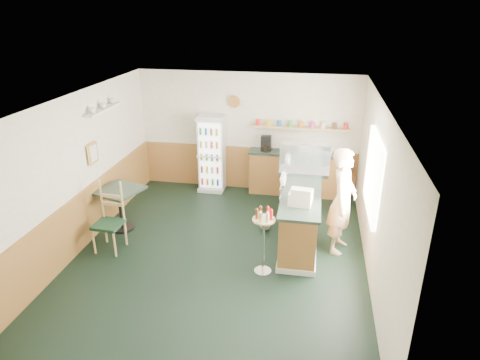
% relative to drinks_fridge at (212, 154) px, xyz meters
% --- Properties ---
extents(ground, '(6.00, 6.00, 0.00)m').
position_rel_drinks_fridge_xyz_m(ground, '(0.79, -2.74, -0.88)').
color(ground, black).
rests_on(ground, ground).
extents(room_envelope, '(5.04, 6.02, 2.72)m').
position_rel_drinks_fridge_xyz_m(room_envelope, '(0.57, -2.01, 0.65)').
color(room_envelope, silver).
rests_on(room_envelope, ground).
extents(service_counter, '(0.68, 3.01, 1.01)m').
position_rel_drinks_fridge_xyz_m(service_counter, '(2.14, -1.66, -0.42)').
color(service_counter, '#9B5E32').
rests_on(service_counter, ground).
extents(back_counter, '(2.24, 0.42, 1.69)m').
position_rel_drinks_fridge_xyz_m(back_counter, '(1.98, 0.06, -0.33)').
color(back_counter, '#9B5E32').
rests_on(back_counter, ground).
extents(drinks_fridge, '(0.58, 0.52, 1.76)m').
position_rel_drinks_fridge_xyz_m(drinks_fridge, '(0.00, 0.00, 0.00)').
color(drinks_fridge, silver).
rests_on(drinks_fridge, ground).
extents(display_case, '(0.96, 0.50, 0.55)m').
position_rel_drinks_fridge_xyz_m(display_case, '(2.14, -1.15, 0.40)').
color(display_case, silver).
rests_on(display_case, service_counter).
extents(cash_register, '(0.41, 0.42, 0.21)m').
position_rel_drinks_fridge_xyz_m(cash_register, '(2.14, -2.54, 0.24)').
color(cash_register, beige).
rests_on(cash_register, service_counter).
extents(shopkeeper, '(0.59, 0.72, 1.89)m').
position_rel_drinks_fridge_xyz_m(shopkeeper, '(2.84, -2.19, 0.07)').
color(shopkeeper, tan).
rests_on(shopkeeper, ground).
extents(condiment_stand, '(0.36, 0.36, 1.13)m').
position_rel_drinks_fridge_xyz_m(condiment_stand, '(1.61, -3.13, -0.15)').
color(condiment_stand, silver).
rests_on(condiment_stand, ground).
extents(newspaper_rack, '(0.09, 0.46, 0.91)m').
position_rel_drinks_fridge_xyz_m(newspaper_rack, '(1.79, -1.69, -0.19)').
color(newspaper_rack, black).
rests_on(newspaper_rack, ground).
extents(cafe_table, '(0.96, 0.96, 0.84)m').
position_rel_drinks_fridge_xyz_m(cafe_table, '(-1.26, -2.19, -0.28)').
color(cafe_table, black).
rests_on(cafe_table, ground).
extents(cafe_chair, '(0.49, 0.49, 1.25)m').
position_rel_drinks_fridge_xyz_m(cafe_chair, '(-1.15, -2.83, -0.23)').
color(cafe_chair, black).
rests_on(cafe_chair, ground).
extents(dog_doorstop, '(0.21, 0.27, 0.25)m').
position_rel_drinks_fridge_xyz_m(dog_doorstop, '(1.48, -1.77, -0.76)').
color(dog_doorstop, gray).
rests_on(dog_doorstop, ground).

